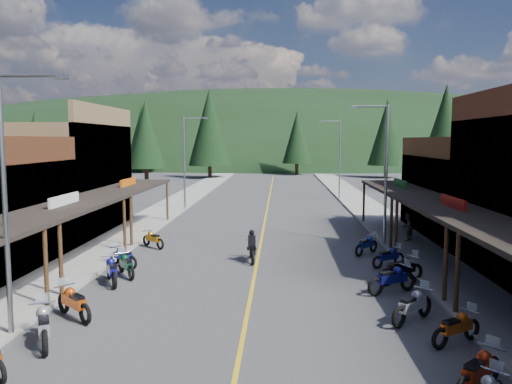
# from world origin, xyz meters

# --- Properties ---
(ground) EXTENTS (220.00, 220.00, 0.00)m
(ground) POSITION_xyz_m (0.00, 0.00, 0.00)
(ground) COLOR #38383A
(ground) RESTS_ON ground
(centerline) EXTENTS (0.15, 90.00, 0.01)m
(centerline) POSITION_xyz_m (0.00, 20.00, 0.01)
(centerline) COLOR gold
(centerline) RESTS_ON ground
(sidewalk_west) EXTENTS (3.40, 94.00, 0.15)m
(sidewalk_west) POSITION_xyz_m (-8.70, 20.00, 0.07)
(sidewalk_west) COLOR gray
(sidewalk_west) RESTS_ON ground
(sidewalk_east) EXTENTS (3.40, 94.00, 0.15)m
(sidewalk_east) POSITION_xyz_m (8.70, 20.00, 0.07)
(sidewalk_east) COLOR gray
(sidewalk_east) RESTS_ON ground
(shop_west_3) EXTENTS (10.90, 10.20, 8.20)m
(shop_west_3) POSITION_xyz_m (-13.78, 11.30, 3.52)
(shop_west_3) COLOR brown
(shop_west_3) RESTS_ON ground
(shop_east_3) EXTENTS (10.90, 10.20, 6.20)m
(shop_east_3) POSITION_xyz_m (13.75, 11.30, 2.53)
(shop_east_3) COLOR #4C2D16
(shop_east_3) RESTS_ON ground
(streetlight_0) EXTENTS (2.16, 0.18, 8.00)m
(streetlight_0) POSITION_xyz_m (-6.95, -6.00, 4.46)
(streetlight_0) COLOR gray
(streetlight_0) RESTS_ON ground
(streetlight_1) EXTENTS (2.16, 0.18, 8.00)m
(streetlight_1) POSITION_xyz_m (-6.95, 22.00, 4.46)
(streetlight_1) COLOR gray
(streetlight_1) RESTS_ON ground
(streetlight_2) EXTENTS (2.16, 0.18, 8.00)m
(streetlight_2) POSITION_xyz_m (6.95, 8.00, 4.46)
(streetlight_2) COLOR gray
(streetlight_2) RESTS_ON ground
(streetlight_3) EXTENTS (2.16, 0.18, 8.00)m
(streetlight_3) POSITION_xyz_m (6.95, 30.00, 4.46)
(streetlight_3) COLOR gray
(streetlight_3) RESTS_ON ground
(ridge_hill) EXTENTS (310.00, 140.00, 60.00)m
(ridge_hill) POSITION_xyz_m (0.00, 135.00, 0.00)
(ridge_hill) COLOR black
(ridge_hill) RESTS_ON ground
(pine_0) EXTENTS (5.04, 5.04, 11.00)m
(pine_0) POSITION_xyz_m (-40.00, 62.00, 6.48)
(pine_0) COLOR black
(pine_0) RESTS_ON ground
(pine_1) EXTENTS (5.88, 5.88, 12.50)m
(pine_1) POSITION_xyz_m (-24.00, 70.00, 7.24)
(pine_1) COLOR black
(pine_1) RESTS_ON ground
(pine_2) EXTENTS (6.72, 6.72, 14.00)m
(pine_2) POSITION_xyz_m (-10.00, 58.00, 7.99)
(pine_2) COLOR black
(pine_2) RESTS_ON ground
(pine_3) EXTENTS (5.04, 5.04, 11.00)m
(pine_3) POSITION_xyz_m (4.00, 66.00, 6.48)
(pine_3) COLOR black
(pine_3) RESTS_ON ground
(pine_4) EXTENTS (5.88, 5.88, 12.50)m
(pine_4) POSITION_xyz_m (18.00, 60.00, 7.24)
(pine_4) COLOR black
(pine_4) RESTS_ON ground
(pine_5) EXTENTS (6.72, 6.72, 14.00)m
(pine_5) POSITION_xyz_m (34.00, 72.00, 7.99)
(pine_5) COLOR black
(pine_5) RESTS_ON ground
(pine_7) EXTENTS (5.88, 5.88, 12.50)m
(pine_7) POSITION_xyz_m (-32.00, 76.00, 7.24)
(pine_7) COLOR black
(pine_7) RESTS_ON ground
(pine_8) EXTENTS (4.48, 4.48, 10.00)m
(pine_8) POSITION_xyz_m (-22.00, 40.00, 5.98)
(pine_8) COLOR black
(pine_8) RESTS_ON ground
(pine_9) EXTENTS (4.93, 4.93, 10.80)m
(pine_9) POSITION_xyz_m (24.00, 45.00, 6.38)
(pine_9) COLOR black
(pine_9) RESTS_ON ground
(pine_10) EXTENTS (5.38, 5.38, 11.60)m
(pine_10) POSITION_xyz_m (-18.00, 50.00, 6.78)
(pine_10) COLOR black
(pine_10) RESTS_ON ground
(pine_11) EXTENTS (5.82, 5.82, 12.40)m
(pine_11) POSITION_xyz_m (20.00, 38.00, 7.19)
(pine_11) COLOR black
(pine_11) RESTS_ON ground
(bike_west_5) EXTENTS (1.76, 2.41, 1.32)m
(bike_west_5) POSITION_xyz_m (-5.82, -6.52, 0.66)
(bike_west_5) COLOR #9B9CA0
(bike_west_5) RESTS_ON ground
(bike_west_6) EXTENTS (2.14, 2.01, 1.26)m
(bike_west_6) POSITION_xyz_m (-5.83, -4.35, 0.63)
(bike_west_6) COLOR #CC480E
(bike_west_6) RESTS_ON ground
(bike_west_7) EXTENTS (1.66, 2.34, 1.28)m
(bike_west_7) POSITION_xyz_m (-5.93, -0.24, 0.64)
(bike_west_7) COLOR navy
(bike_west_7) RESTS_ON ground
(bike_west_8) EXTENTS (1.70, 2.05, 1.16)m
(bike_west_8) POSITION_xyz_m (-5.68, 0.94, 0.58)
(bike_west_8) COLOR #0C3D22
(bike_west_8) RESTS_ON ground
(bike_west_9) EXTENTS (1.96, 1.69, 1.12)m
(bike_west_9) POSITION_xyz_m (-6.32, 2.55, 0.56)
(bike_west_9) COLOR navy
(bike_west_9) RESTS_ON ground
(bike_west_10) EXTENTS (1.87, 1.79, 1.11)m
(bike_west_10) POSITION_xyz_m (-5.98, 6.82, 0.56)
(bike_west_10) COLOR #B8720D
(bike_west_10) RESTS_ON ground
(bike_east_4) EXTENTS (2.01, 1.98, 1.21)m
(bike_east_4) POSITION_xyz_m (5.88, -8.79, 0.61)
(bike_east_4) COLOR #9A230B
(bike_east_4) RESTS_ON ground
(bike_east_5) EXTENTS (2.03, 1.64, 1.14)m
(bike_east_5) POSITION_xyz_m (6.36, -5.89, 0.57)
(bike_east_5) COLOR #A9460C
(bike_east_5) RESTS_ON ground
(bike_east_6) EXTENTS (2.10, 2.06, 1.26)m
(bike_east_6) POSITION_xyz_m (5.53, -4.12, 0.63)
(bike_east_6) COLOR #9C9DA2
(bike_east_6) RESTS_ON ground
(bike_east_7) EXTENTS (2.34, 1.70, 1.28)m
(bike_east_7) POSITION_xyz_m (5.56, -0.98, 0.64)
(bike_east_7) COLOR navy
(bike_east_7) RESTS_ON ground
(bike_east_8) EXTENTS (2.38, 1.84, 1.32)m
(bike_east_8) POSITION_xyz_m (6.25, 0.42, 0.66)
(bike_east_8) COLOR black
(bike_east_8) RESTS_ON ground
(bike_east_9) EXTENTS (1.96, 1.52, 1.09)m
(bike_east_9) POSITION_xyz_m (6.30, 3.15, 0.54)
(bike_east_9) COLOR navy
(bike_east_9) RESTS_ON ground
(bike_east_10) EXTENTS (1.83, 1.97, 1.15)m
(bike_east_10) POSITION_xyz_m (5.70, 5.74, 0.58)
(bike_east_10) COLOR navy
(bike_east_10) RESTS_ON ground
(rider_on_bike) EXTENTS (0.95, 2.22, 1.64)m
(rider_on_bike) POSITION_xyz_m (-0.26, 3.99, 0.66)
(rider_on_bike) COLOR black
(rider_on_bike) RESTS_ON ground
(pedestrian_east_b) EXTENTS (0.91, 0.89, 1.66)m
(pedestrian_east_b) POSITION_xyz_m (8.57, 8.79, 0.98)
(pedestrian_east_b) COLOR brown
(pedestrian_east_b) RESTS_ON sidewalk_east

